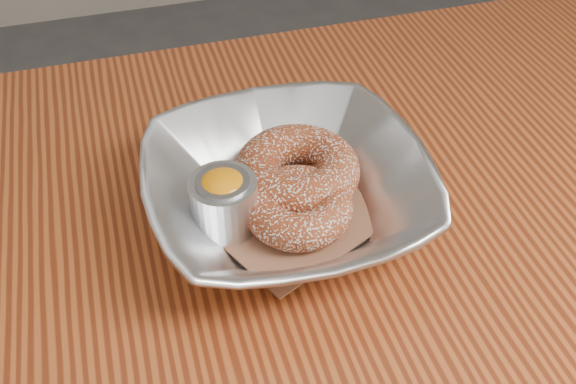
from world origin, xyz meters
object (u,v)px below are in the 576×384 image
object	(u,v)px
serving_bowl	(288,191)
ramekin	(224,201)
table	(236,367)
donut_front	(298,207)
donut_back	(297,170)

from	to	relation	value
serving_bowl	ramekin	size ratio (longest dim) A/B	4.27
table	serving_bowl	xyz separation A→B (m)	(0.07, 0.08, 0.13)
table	donut_front	distance (m)	0.16
donut_front	donut_back	bearing A→B (deg)	74.36
donut_front	serving_bowl	bearing A→B (deg)	103.04
serving_bowl	donut_back	bearing A→B (deg)	57.52
donut_back	table	bearing A→B (deg)	-130.67
table	ramekin	distance (m)	0.16
donut_back	ramekin	bearing A→B (deg)	-159.52
donut_front	ramekin	world-z (taller)	ramekin
donut_back	ramekin	size ratio (longest dim) A/B	1.96
table	donut_front	size ratio (longest dim) A/B	12.59
serving_bowl	donut_back	xyz separation A→B (m)	(0.02, 0.03, -0.00)
donut_back	donut_front	bearing A→B (deg)	-105.64
donut_back	serving_bowl	bearing A→B (deg)	-122.48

